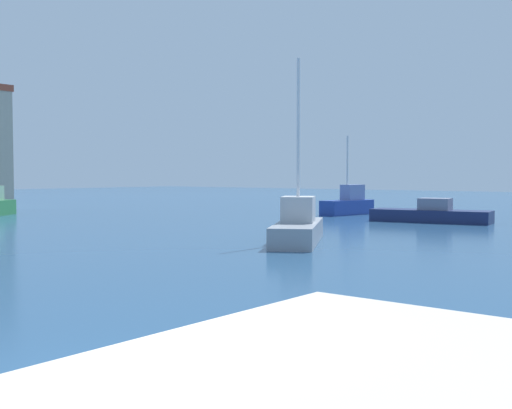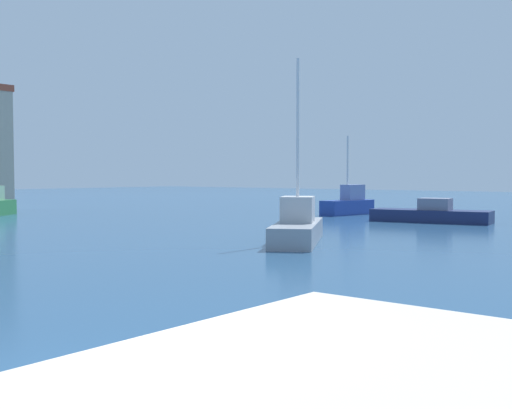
{
  "view_description": "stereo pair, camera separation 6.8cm",
  "coord_description": "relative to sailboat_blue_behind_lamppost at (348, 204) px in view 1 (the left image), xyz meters",
  "views": [
    {
      "loc": [
        -4.6,
        -5.85,
        2.66
      ],
      "look_at": [
        23.08,
        16.5,
        0.98
      ],
      "focal_mm": 44.71,
      "sensor_mm": 36.0,
      "label": 1
    },
    {
      "loc": [
        -4.56,
        -5.9,
        2.66
      ],
      "look_at": [
        23.08,
        16.5,
        0.98
      ],
      "focal_mm": 44.71,
      "sensor_mm": 36.0,
      "label": 2
    }
  ],
  "objects": [
    {
      "name": "sailboat_blue_behind_lamppost",
      "position": [
        0.0,
        0.0,
        0.0
      ],
      "size": [
        4.23,
        1.92,
        5.21
      ],
      "color": "#233D93",
      "rests_on": "water"
    },
    {
      "name": "motorboat_navy_inner_mooring",
      "position": [
        -2.86,
        -7.03,
        -0.27
      ],
      "size": [
        2.95,
        6.72,
        1.35
      ],
      "color": "#19234C",
      "rests_on": "water"
    },
    {
      "name": "water",
      "position": [
        -17.01,
        4.14,
        -0.71
      ],
      "size": [
        160.0,
        160.0,
        0.0
      ],
      "primitive_type": "plane",
      "color": "navy",
      "rests_on": "ground"
    },
    {
      "name": "sailboat_grey_far_right",
      "position": [
        -16.21,
        -7.35,
        -0.1
      ],
      "size": [
        6.16,
        4.43,
        7.16
      ],
      "color": "gray",
      "rests_on": "water"
    }
  ]
}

